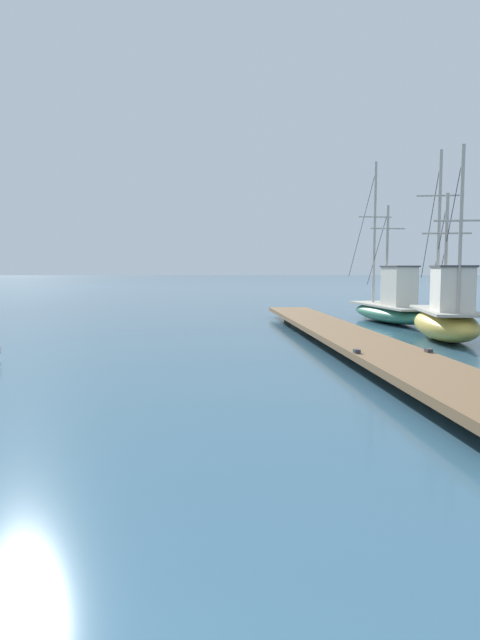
{
  "coord_description": "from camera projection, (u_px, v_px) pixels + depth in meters",
  "views": [
    {
      "loc": [
        2.08,
        -1.3,
        2.27
      ],
      "look_at": [
        2.04,
        8.2,
        1.4
      ],
      "focal_mm": 31.37,
      "sensor_mm": 36.0,
      "label": 1
    }
  ],
  "objects": [
    {
      "name": "fishing_boat_0",
      "position": [
        449.0,
        316.0,
        17.67
      ],
      "size": [
        2.31,
        6.62,
        6.24
      ],
      "color": "gold",
      "rests_on": "ground"
    },
    {
      "name": "fishing_boat_1",
      "position": [
        393.0,
        306.0,
        23.61
      ],
      "size": [
        2.65,
        8.33,
        7.05
      ],
      "color": "#337556",
      "rests_on": "ground"
    },
    {
      "name": "floating_dock",
      "position": [
        346.0,
        334.0,
        16.3
      ],
      "size": [
        3.3,
        21.13,
        0.53
      ],
      "color": "brown",
      "rests_on": "ground"
    }
  ]
}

